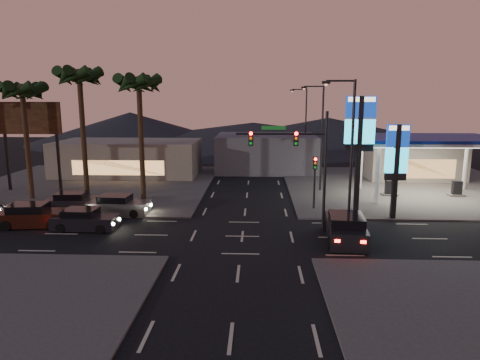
{
  "coord_description": "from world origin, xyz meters",
  "views": [
    {
      "loc": [
        0.95,
        -26.58,
        8.84
      ],
      "look_at": [
        -0.31,
        3.81,
        3.0
      ],
      "focal_mm": 32.0,
      "sensor_mm": 36.0,
      "label": 1
    }
  ],
  "objects_px": {
    "gas_station": "(427,141)",
    "pylon_sign_tall": "(360,132)",
    "car_lane_b_front": "(118,206)",
    "car_lane_b_mid": "(75,202)",
    "car_lane_a_front": "(84,220)",
    "suv_station": "(345,228)",
    "traffic_signal_mast": "(299,153)",
    "pylon_sign_short": "(397,157)",
    "car_lane_a_mid": "(33,216)"
  },
  "relations": [
    {
      "from": "suv_station",
      "to": "car_lane_b_mid",
      "type": "bearing_deg",
      "value": 161.85
    },
    {
      "from": "pylon_sign_tall",
      "to": "suv_station",
      "type": "bearing_deg",
      "value": -108.13
    },
    {
      "from": "pylon_sign_short",
      "to": "traffic_signal_mast",
      "type": "xyz_separation_m",
      "value": [
        -7.24,
        -2.51,
        0.57
      ]
    },
    {
      "from": "gas_station",
      "to": "car_lane_b_front",
      "type": "bearing_deg",
      "value": -164.62
    },
    {
      "from": "car_lane_a_mid",
      "to": "car_lane_b_mid",
      "type": "relative_size",
      "value": 1.1
    },
    {
      "from": "gas_station",
      "to": "traffic_signal_mast",
      "type": "relative_size",
      "value": 1.53
    },
    {
      "from": "gas_station",
      "to": "car_lane_b_front",
      "type": "height_order",
      "value": "gas_station"
    },
    {
      "from": "pylon_sign_tall",
      "to": "car_lane_b_front",
      "type": "xyz_separation_m",
      "value": [
        -18.23,
        -0.58,
        -5.69
      ]
    },
    {
      "from": "car_lane_b_front",
      "to": "car_lane_a_mid",
      "type": "bearing_deg",
      "value": -146.41
    },
    {
      "from": "gas_station",
      "to": "pylon_sign_tall",
      "type": "relative_size",
      "value": 1.36
    },
    {
      "from": "traffic_signal_mast",
      "to": "suv_station",
      "type": "relative_size",
      "value": 1.46
    },
    {
      "from": "pylon_sign_tall",
      "to": "traffic_signal_mast",
      "type": "relative_size",
      "value": 1.12
    },
    {
      "from": "traffic_signal_mast",
      "to": "suv_station",
      "type": "xyz_separation_m",
      "value": [
        2.73,
        -2.62,
        -4.41
      ]
    },
    {
      "from": "car_lane_a_mid",
      "to": "car_lane_b_front",
      "type": "distance_m",
      "value": 5.98
    },
    {
      "from": "car_lane_b_mid",
      "to": "car_lane_b_front",
      "type": "bearing_deg",
      "value": -14.91
    },
    {
      "from": "car_lane_b_mid",
      "to": "traffic_signal_mast",
      "type": "bearing_deg",
      "value": -12.87
    },
    {
      "from": "traffic_signal_mast",
      "to": "gas_station",
      "type": "bearing_deg",
      "value": 39.28
    },
    {
      "from": "gas_station",
      "to": "car_lane_b_mid",
      "type": "bearing_deg",
      "value": -168.45
    },
    {
      "from": "traffic_signal_mast",
      "to": "suv_station",
      "type": "height_order",
      "value": "traffic_signal_mast"
    },
    {
      "from": "pylon_sign_tall",
      "to": "suv_station",
      "type": "relative_size",
      "value": 1.64
    },
    {
      "from": "gas_station",
      "to": "pylon_sign_short",
      "type": "height_order",
      "value": "pylon_sign_short"
    },
    {
      "from": "pylon_sign_short",
      "to": "car_lane_b_mid",
      "type": "relative_size",
      "value": 1.5
    },
    {
      "from": "gas_station",
      "to": "pylon_sign_tall",
      "type": "distance_m",
      "value": 10.01
    },
    {
      "from": "pylon_sign_tall",
      "to": "car_lane_a_mid",
      "type": "height_order",
      "value": "pylon_sign_tall"
    },
    {
      "from": "car_lane_a_front",
      "to": "car_lane_b_mid",
      "type": "distance_m",
      "value": 5.64
    },
    {
      "from": "car_lane_b_front",
      "to": "pylon_sign_short",
      "type": "bearing_deg",
      "value": -1.17
    },
    {
      "from": "gas_station",
      "to": "car_lane_b_front",
      "type": "relative_size",
      "value": 2.55
    },
    {
      "from": "car_lane_b_front",
      "to": "suv_station",
      "type": "relative_size",
      "value": 0.87
    },
    {
      "from": "traffic_signal_mast",
      "to": "car_lane_a_mid",
      "type": "distance_m",
      "value": 19.0
    },
    {
      "from": "car_lane_a_front",
      "to": "suv_station",
      "type": "height_order",
      "value": "suv_station"
    },
    {
      "from": "pylon_sign_short",
      "to": "car_lane_b_front",
      "type": "relative_size",
      "value": 1.47
    },
    {
      "from": "pylon_sign_tall",
      "to": "pylon_sign_short",
      "type": "distance_m",
      "value": 3.2
    },
    {
      "from": "gas_station",
      "to": "pylon_sign_short",
      "type": "relative_size",
      "value": 1.74
    },
    {
      "from": "pylon_sign_short",
      "to": "car_lane_b_front",
      "type": "bearing_deg",
      "value": 178.83
    },
    {
      "from": "pylon_sign_short",
      "to": "car_lane_a_mid",
      "type": "xyz_separation_m",
      "value": [
        -25.71,
        -2.89,
        -3.91
      ]
    },
    {
      "from": "car_lane_a_mid",
      "to": "car_lane_a_front",
      "type": "bearing_deg",
      "value": -8.35
    },
    {
      "from": "car_lane_b_mid",
      "to": "suv_station",
      "type": "distance_m",
      "value": 21.15
    },
    {
      "from": "pylon_sign_short",
      "to": "car_lane_a_mid",
      "type": "distance_m",
      "value": 26.16
    },
    {
      "from": "car_lane_a_mid",
      "to": "suv_station",
      "type": "relative_size",
      "value": 0.93
    },
    {
      "from": "car_lane_a_front",
      "to": "suv_station",
      "type": "distance_m",
      "value": 17.4
    },
    {
      "from": "car_lane_b_front",
      "to": "car_lane_b_mid",
      "type": "bearing_deg",
      "value": 165.09
    },
    {
      "from": "gas_station",
      "to": "pylon_sign_short",
      "type": "bearing_deg",
      "value": -123.69
    },
    {
      "from": "pylon_sign_short",
      "to": "car_lane_b_front",
      "type": "xyz_separation_m",
      "value": [
        -20.73,
        0.42,
        -3.95
      ]
    },
    {
      "from": "traffic_signal_mast",
      "to": "car_lane_a_front",
      "type": "xyz_separation_m",
      "value": [
        -14.58,
        -0.94,
        -4.56
      ]
    },
    {
      "from": "traffic_signal_mast",
      "to": "car_lane_a_mid",
      "type": "xyz_separation_m",
      "value": [
        -18.47,
        -0.37,
        -4.48
      ]
    },
    {
      "from": "car_lane_b_front",
      "to": "gas_station",
      "type": "bearing_deg",
      "value": 15.38
    },
    {
      "from": "gas_station",
      "to": "car_lane_b_mid",
      "type": "height_order",
      "value": "gas_station"
    },
    {
      "from": "car_lane_a_mid",
      "to": "pylon_sign_tall",
      "type": "bearing_deg",
      "value": 9.5
    },
    {
      "from": "pylon_sign_tall",
      "to": "pylon_sign_short",
      "type": "bearing_deg",
      "value": -21.8
    },
    {
      "from": "pylon_sign_tall",
      "to": "traffic_signal_mast",
      "type": "distance_m",
      "value": 6.02
    }
  ]
}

